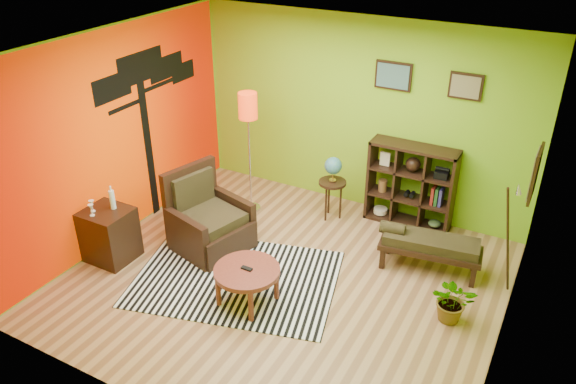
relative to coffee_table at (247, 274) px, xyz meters
The scene contains 11 objects.
ground 0.70m from the coffee_table, 72.91° to the left, with size 5.00×5.00×0.00m, color #AC7C51.
room_shell 1.51m from the coffee_table, 82.23° to the left, with size 5.04×4.54×2.82m.
zebra_rug 0.61m from the coffee_table, 140.02° to the left, with size 2.43×1.71×0.01m, color white.
coffee_table is the anchor object (origin of this frame).
armchair 1.34m from the coffee_table, 145.04° to the left, with size 1.08×1.07×1.07m.
side_cabinet 2.03m from the coffee_table, behind, with size 0.59×0.54×1.01m.
floor_lamp 2.41m from the coffee_table, 120.66° to the left, with size 0.27×0.27×1.81m.
globe_table 2.23m from the coffee_table, 88.64° to the left, with size 0.39×0.39×0.96m.
cube_shelf 2.81m from the coffee_table, 67.24° to the left, with size 1.20×0.35×1.20m.
bench 2.29m from the coffee_table, 45.03° to the left, with size 1.29×0.61×0.58m.
potted_plant 2.30m from the coffee_table, 20.84° to the left, with size 0.48×0.53×0.41m, color #26661E.
Camera 1 is at (2.68, -4.85, 4.23)m, focal length 35.00 mm.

